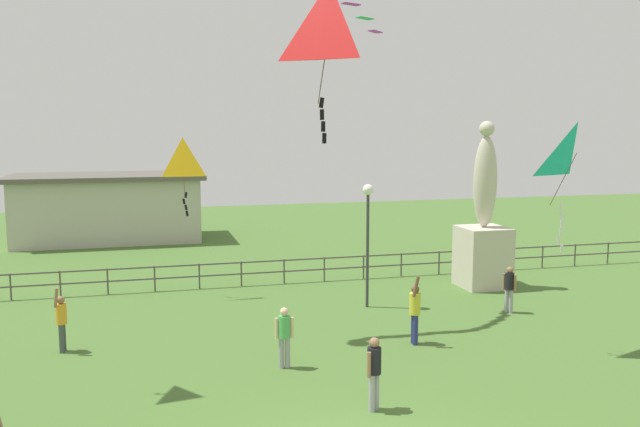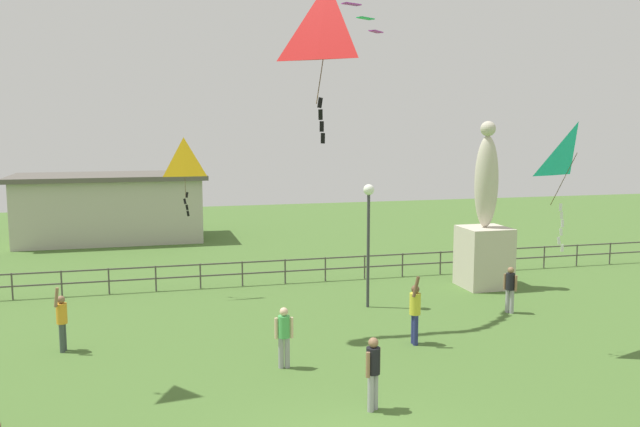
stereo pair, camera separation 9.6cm
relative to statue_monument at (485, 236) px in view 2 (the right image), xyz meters
The scene contains 12 objects.
statue_monument is the anchor object (origin of this frame).
lamppost 5.51m from the statue_monument, 162.48° to the right, with size 0.36×0.36×4.14m.
person_0 7.68m from the statue_monument, 132.36° to the right, with size 0.33×0.51×1.97m.
person_1 12.25m from the statue_monument, 129.02° to the right, with size 0.40×0.33×1.61m.
person_2 11.17m from the statue_monument, 144.10° to the right, with size 0.47×0.29×1.56m.
person_4 15.06m from the statue_monument, 165.32° to the right, with size 0.31×0.46×1.81m.
person_6 3.75m from the statue_monument, 104.85° to the right, with size 0.31×0.39×1.52m.
kite_0 14.54m from the statue_monument, 131.57° to the right, with size 1.26×1.16×2.97m.
kite_1 11.40m from the statue_monument, behind, with size 1.07×0.59×2.76m.
kite_3 8.44m from the statue_monument, 102.17° to the right, with size 1.28×1.24×3.33m.
waterfront_railing 9.29m from the statue_monument, 164.86° to the left, with size 36.04×0.06×0.95m.
pavilion_building 20.14m from the statue_monument, 134.35° to the left, with size 9.88×4.97×3.52m.
Camera 2 is at (-3.64, -10.80, 6.02)m, focal length 37.60 mm.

